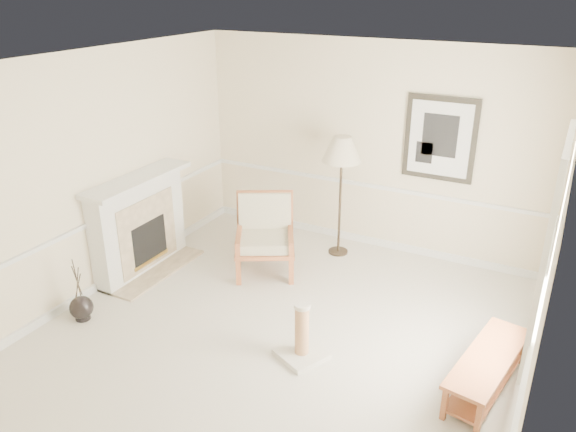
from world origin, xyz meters
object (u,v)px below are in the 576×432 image
Objects in this scene: floor_vase at (82,308)px; armchair at (265,231)px; bench at (487,367)px; scratching_post at (302,340)px; floor_lamp at (342,153)px.

armchair is (1.24, 2.06, 0.40)m from floor_vase.
bench is 1.80m from scratching_post.
floor_vase is at bearing -167.82° from scratching_post.
scratching_post is at bearing 12.18° from floor_vase.
bench is (3.06, -1.15, -0.29)m from armchair.
floor_vase is at bearing -150.12° from armchair.
armchair is 2.02m from scratching_post.
bench is 2.18× the size of scratching_post.
floor_vase is 2.59m from scratching_post.
scratching_post is at bearing -75.93° from floor_lamp.
floor_lamp is at bearing 139.54° from bench.
floor_lamp is at bearing 22.14° from armchair.
floor_lamp reaches higher than floor_vase.
scratching_post is (-1.76, -0.36, -0.06)m from bench.
floor_vase is 0.46× the size of floor_lamp.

